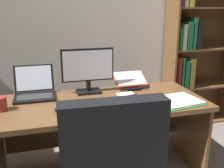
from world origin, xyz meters
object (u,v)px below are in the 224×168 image
at_px(desk, 98,118).
at_px(keyboard, 98,107).
at_px(bookshelf, 193,52).
at_px(monitor, 88,71).
at_px(computer_mouse, 59,110).
at_px(pen, 131,95).
at_px(reading_stand_with_book, 130,80).
at_px(notepad, 129,96).
at_px(coffee_mug, 1,104).
at_px(open_binder, 174,101).
at_px(laptop, 35,91).

distance_m(desk, keyboard, 0.31).
height_order(desk, bookshelf, bookshelf).
bearing_deg(monitor, bookshelf, 21.07).
bearing_deg(bookshelf, computer_mouse, -150.97).
height_order(keyboard, pen, keyboard).
bearing_deg(bookshelf, reading_stand_with_book, -153.78).
relative_size(notepad, coffee_mug, 1.96).
bearing_deg(pen, notepad, 180.00).
bearing_deg(keyboard, pen, 29.41).
distance_m(desk, pen, 0.36).
bearing_deg(desk, computer_mouse, -146.27).
bearing_deg(computer_mouse, coffee_mug, 160.58).
height_order(desk, monitor, monitor).
distance_m(open_binder, notepad, 0.40).
height_order(laptop, computer_mouse, laptop).
bearing_deg(computer_mouse, pen, 16.65).
height_order(desk, coffee_mug, coffee_mug).
height_order(reading_stand_with_book, pen, reading_stand_with_book).
bearing_deg(coffee_mug, notepad, 2.27).
height_order(laptop, notepad, laptop).
xyz_separation_m(computer_mouse, reading_stand_with_book, (0.73, 0.47, 0.05)).
distance_m(bookshelf, pen, 1.35).
bearing_deg(laptop, pen, -15.68).
distance_m(reading_stand_with_book, notepad, 0.31).
relative_size(monitor, keyboard, 1.14).
height_order(laptop, keyboard, laptop).
bearing_deg(coffee_mug, keyboard, -11.67).
xyz_separation_m(bookshelf, laptop, (-1.91, -0.54, -0.17)).
bearing_deg(bookshelf, monitor, -158.93).
distance_m(monitor, computer_mouse, 0.54).
distance_m(monitor, laptop, 0.50).
height_order(monitor, open_binder, monitor).
bearing_deg(laptop, desk, -19.84).
bearing_deg(computer_mouse, open_binder, -3.06).
relative_size(open_binder, notepad, 2.26).
height_order(keyboard, notepad, keyboard).
bearing_deg(desk, reading_stand_with_book, 31.62).
bearing_deg(coffee_mug, monitor, 19.70).
height_order(desk, open_binder, open_binder).
bearing_deg(notepad, computer_mouse, -162.84).
relative_size(monitor, open_binder, 1.01).
bearing_deg(reading_stand_with_book, monitor, -172.14).
height_order(laptop, reading_stand_with_book, laptop).
bearing_deg(pen, keyboard, -150.59).
xyz_separation_m(keyboard, open_binder, (0.64, -0.05, -0.00)).
bearing_deg(keyboard, desk, 78.67).
bearing_deg(pen, laptop, 164.32).
bearing_deg(pen, bookshelf, 35.18).
bearing_deg(notepad, keyboard, -149.07).
height_order(computer_mouse, pen, computer_mouse).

